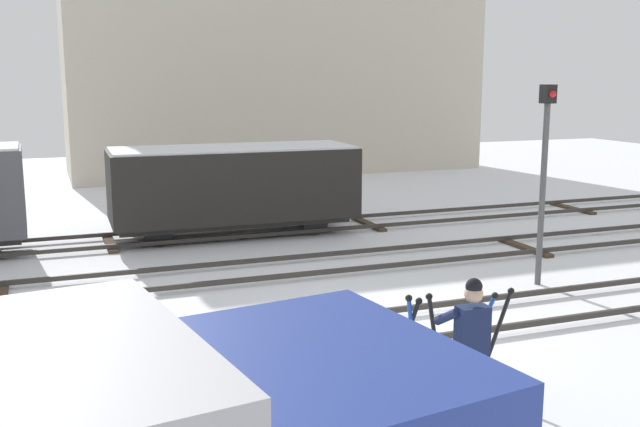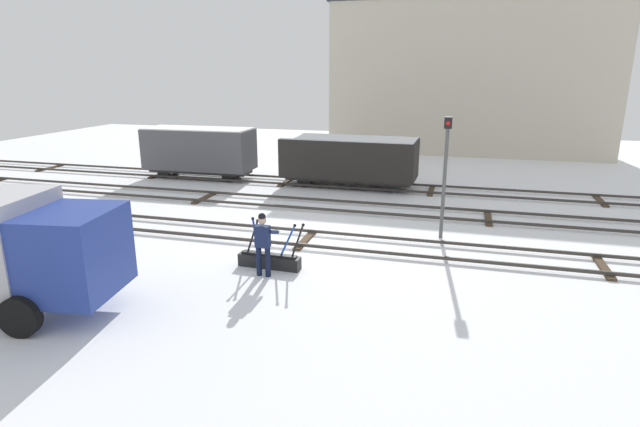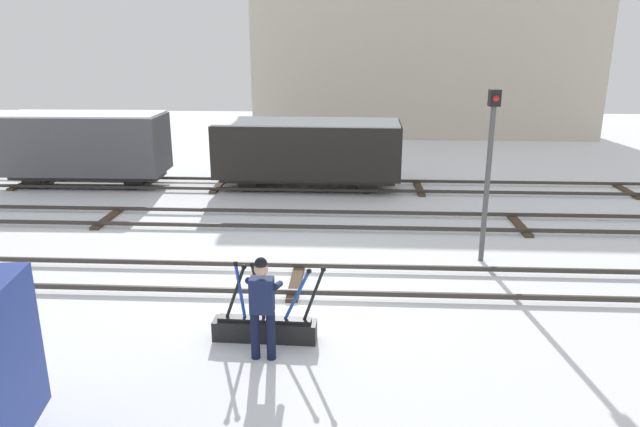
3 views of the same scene
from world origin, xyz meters
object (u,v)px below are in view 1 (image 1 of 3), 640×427
freight_car_near_switch (234,185)px  rail_worker (471,339)px  switch_lever_frame (440,380)px  signal_post (544,165)px

freight_car_near_switch → rail_worker: bearing=-88.3°
freight_car_near_switch → switch_lever_frame: bearing=-88.6°
switch_lever_frame → rail_worker: (0.06, -0.59, 0.75)m
switch_lever_frame → signal_post: (4.55, 4.00, 2.18)m
switch_lever_frame → rail_worker: 0.96m
switch_lever_frame → rail_worker: bearing=-82.3°
switch_lever_frame → rail_worker: size_ratio=1.11×
rail_worker → signal_post: signal_post is taller
switch_lever_frame → freight_car_near_switch: 10.72m
signal_post → freight_car_near_switch: signal_post is taller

